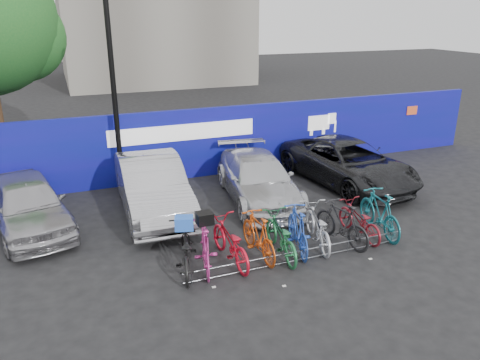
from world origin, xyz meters
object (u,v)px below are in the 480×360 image
car_0 (28,204)px  bike_8 (359,220)px  car_3 (348,163)px  bike_1 (205,246)px  bike_6 (317,226)px  car_2 (258,179)px  bike_rack (300,255)px  bike_9 (380,213)px  bike_4 (280,236)px  bike_3 (258,235)px  bike_5 (298,230)px  lamppost (114,90)px  car_1 (152,186)px  bike_7 (342,223)px  bike_2 (230,242)px  bike_0 (185,250)px

car_0 → bike_8: car_0 is taller
car_3 → bike_1: car_3 is taller
bike_8 → bike_6: bearing=-1.4°
car_0 → car_2: car_0 is taller
bike_rack → bike_9: (2.59, 0.56, 0.43)m
car_0 → bike_4: (5.56, -3.68, -0.22)m
bike_9 → bike_4: bearing=8.1°
bike_3 → bike_5: (1.00, -0.07, 0.01)m
car_0 → lamppost: bearing=22.8°
car_1 → bike_4: car_1 is taller
lamppost → car_3: 7.83m
car_1 → bike_3: bearing=-61.0°
car_3 → bike_rack: bearing=-140.5°
car_0 → bike_8: size_ratio=2.46×
bike_7 → bike_8: bearing=-179.1°
car_2 → bike_7: 3.48m
car_3 → bike_5: car_3 is taller
bike_6 → bike_8: (1.22, 0.00, -0.04)m
bike_6 → bike_8: 1.22m
car_0 → bike_2: 5.61m
bike_0 → bike_6: size_ratio=1.03×
bike_0 → bike_5: (2.77, -0.05, 0.04)m
bike_rack → bike_1: 2.22m
bike_9 → car_1: bearing=-28.3°
bike_rack → car_3: size_ratio=1.07×
lamppost → bike_3: 6.52m
bike_7 → bike_8: (0.60, 0.14, -0.09)m
lamppost → bike_9: bearing=-43.2°
bike_4 → bike_8: size_ratio=1.10×
car_2 → car_3: car_3 is taller
car_0 → bike_6: (6.64, -3.54, -0.23)m
bike_9 → bike_1: bearing=6.4°
bike_rack → car_3: car_3 is taller
bike_5 → bike_7: (1.19, -0.06, -0.00)m
bike_7 → bike_2: bearing=-14.4°
bike_1 → bike_9: 4.71m
lamppost → bike_7: 7.70m
car_3 → bike_7: 4.45m
bike_0 → bike_2: bike_0 is taller
lamppost → bike_4: 6.85m
bike_4 → bike_8: bearing=-171.8°
lamppost → bike_2: 6.31m
bike_4 → bike_2: bearing=-1.3°
bike_rack → bike_0: bearing=167.3°
bike_1 → bike_9: size_ratio=0.94×
bike_3 → bike_7: bearing=175.2°
lamppost → bike_3: bearing=-66.1°
car_1 → car_2: bearing=-2.4°
bike_1 → bike_2: bearing=-162.0°
car_2 → bike_2: bearing=-115.1°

